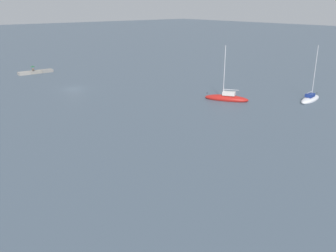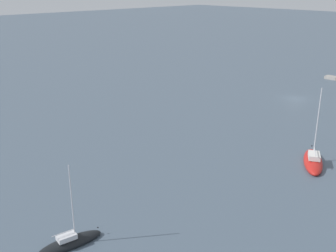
# 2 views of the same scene
# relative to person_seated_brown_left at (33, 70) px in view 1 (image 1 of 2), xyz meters

# --- Properties ---
(ground_plane) EXTENTS (500.00, 500.00, 0.00)m
(ground_plane) POSITION_rel_person_seated_brown_left_xyz_m (-0.61, 21.35, -0.95)
(ground_plane) COLOR #475666
(seawall_pier) EXTENTS (8.35, 1.84, 0.70)m
(seawall_pier) POSITION_rel_person_seated_brown_left_xyz_m (-0.61, -0.16, -0.60)
(seawall_pier) COLOR gray
(seawall_pier) RESTS_ON ground_plane
(person_seated_brown_left) EXTENTS (0.47, 0.65, 0.73)m
(person_seated_brown_left) POSITION_rel_person_seated_brown_left_xyz_m (0.00, 0.00, 0.00)
(person_seated_brown_left) COLOR #1E2333
(person_seated_brown_left) RESTS_ON seawall_pier
(umbrella_open_green) EXTENTS (1.10, 1.10, 1.25)m
(umbrella_open_green) POSITION_rel_person_seated_brown_left_xyz_m (-0.01, -0.18, 0.84)
(umbrella_open_green) COLOR black
(umbrella_open_green) RESTS_ON seawall_pier
(sailboat_red_mid) EXTENTS (5.93, 7.83, 9.97)m
(sailboat_red_mid) POSITION_rel_person_seated_brown_left_xyz_m (-17.75, 47.16, -0.57)
(sailboat_red_mid) COLOR red
(sailboat_red_mid) RESTS_ON ground_plane
(sailboat_white_far) EXTENTS (7.00, 3.08, 9.96)m
(sailboat_white_far) POSITION_rel_person_seated_brown_left_xyz_m (-28.87, 56.84, -0.61)
(sailboat_white_far) COLOR silver
(sailboat_white_far) RESTS_ON ground_plane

